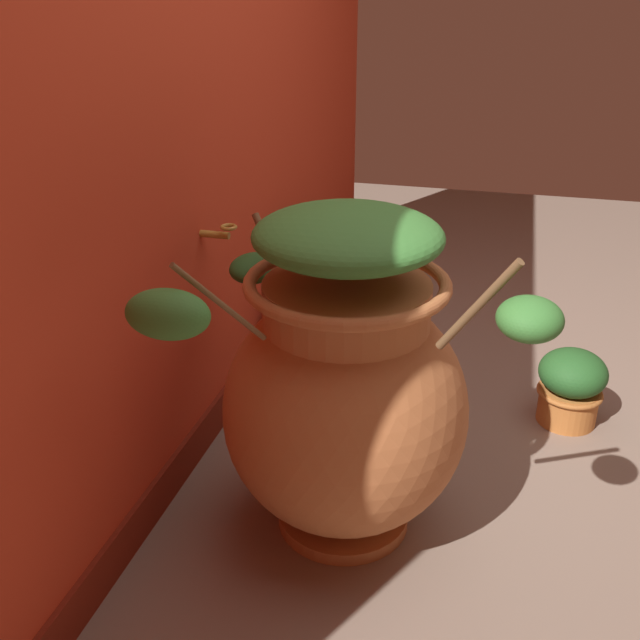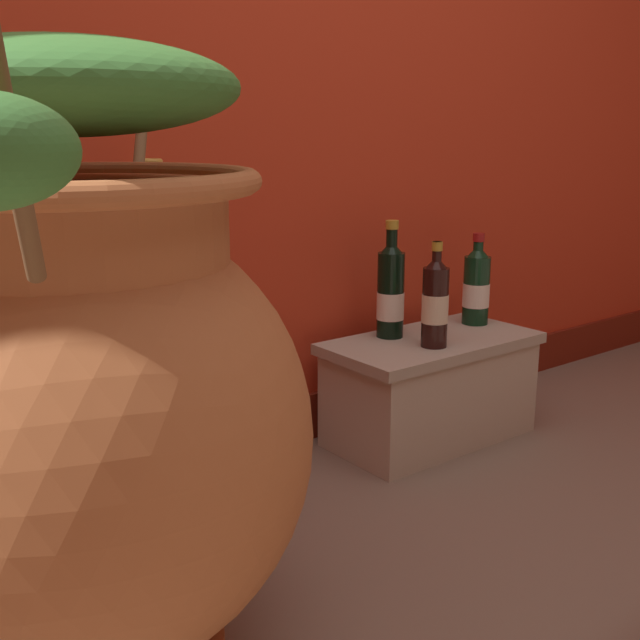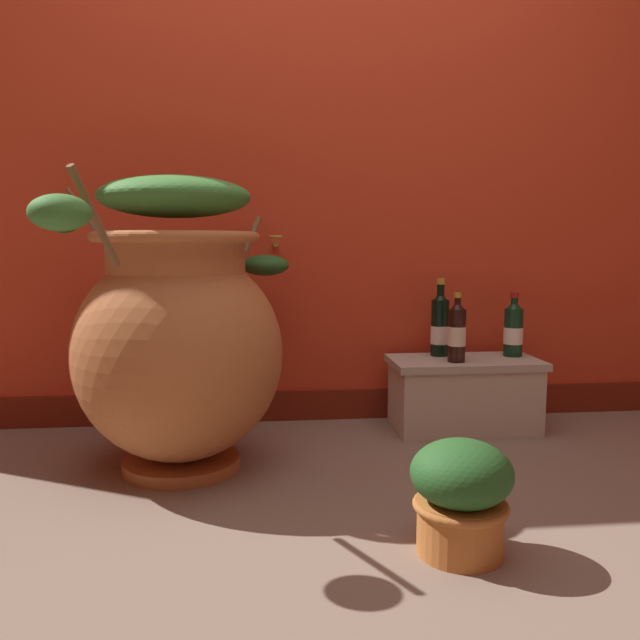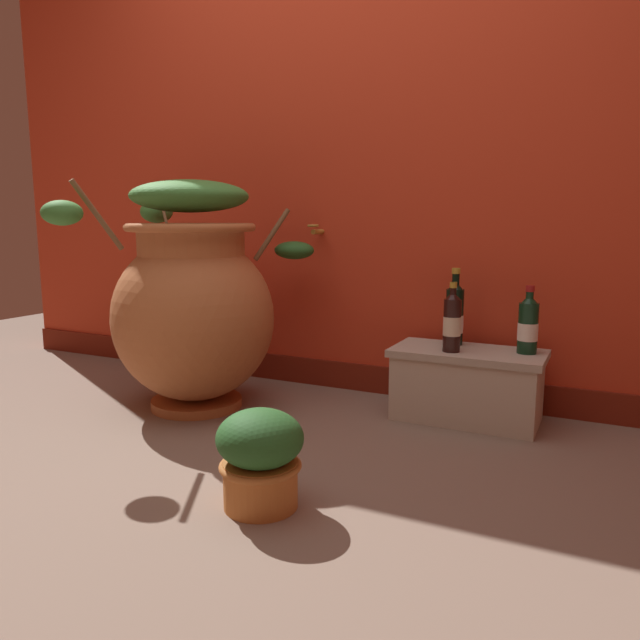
% 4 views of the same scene
% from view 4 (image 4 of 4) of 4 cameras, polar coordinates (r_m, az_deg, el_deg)
% --- Properties ---
extents(ground_plane, '(7.00, 7.00, 0.00)m').
position_cam_4_polar(ground_plane, '(2.12, -8.89, -13.85)').
color(ground_plane, '#7A6656').
extents(back_wall, '(4.40, 0.33, 2.60)m').
position_cam_4_polar(back_wall, '(3.04, 4.18, 18.07)').
color(back_wall, red).
rests_on(back_wall, ground_plane).
extents(terracotta_urn, '(0.91, 0.99, 1.00)m').
position_cam_4_polar(terracotta_urn, '(2.71, -11.90, 1.69)').
color(terracotta_urn, '#B26638').
rests_on(terracotta_urn, ground_plane).
extents(stone_ledge, '(0.62, 0.32, 0.30)m').
position_cam_4_polar(stone_ledge, '(2.61, 13.72, -5.70)').
color(stone_ledge, beige).
rests_on(stone_ledge, ground_plane).
extents(wine_bottle_left, '(0.07, 0.07, 0.29)m').
position_cam_4_polar(wine_bottle_left, '(2.51, 12.38, -0.10)').
color(wine_bottle_left, black).
rests_on(wine_bottle_left, stone_ledge).
extents(wine_bottle_middle, '(0.08, 0.08, 0.33)m').
position_cam_4_polar(wine_bottle_middle, '(2.66, 12.60, 0.66)').
color(wine_bottle_middle, black).
rests_on(wine_bottle_middle, stone_ledge).
extents(wine_bottle_right, '(0.08, 0.08, 0.28)m').
position_cam_4_polar(wine_bottle_right, '(2.57, 19.08, -0.34)').
color(wine_bottle_right, black).
rests_on(wine_bottle_right, stone_ledge).
extents(potted_shrub, '(0.26, 0.25, 0.30)m').
position_cam_4_polar(potted_shrub, '(1.81, -5.68, -12.69)').
color(potted_shrub, '#C17033').
rests_on(potted_shrub, ground_plane).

